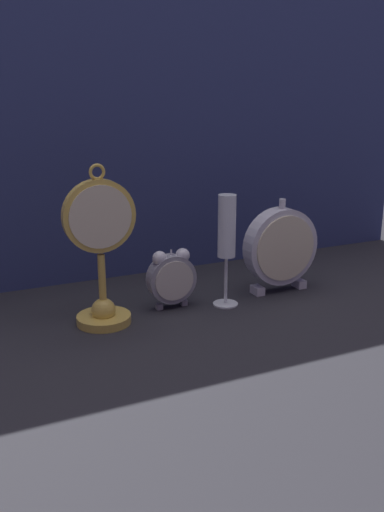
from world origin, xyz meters
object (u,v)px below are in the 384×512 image
Objects in this scene: pocket_watch_on_stand at (101,259)px; mantel_clock_silver at (281,247)px; champagne_flute at (227,235)px; alarm_clock_twin_bell at (172,276)px.

mantel_clock_silver is at bearing 1.66° from pocket_watch_on_stand.
pocket_watch_on_stand is 0.26m from champagne_flute.
alarm_clock_twin_bell is (0.15, 0.02, -0.06)m from pocket_watch_on_stand.
champagne_flute is at bearing -2.84° from pocket_watch_on_stand.
pocket_watch_on_stand is 2.48× the size of alarm_clock_twin_bell.
pocket_watch_on_stand is 0.16m from alarm_clock_twin_bell.
champagne_flute reaches higher than alarm_clock_twin_bell.
mantel_clock_silver is 0.89× the size of champagne_flute.
champagne_flute is at bearing -16.93° from alarm_clock_twin_bell.
alarm_clock_twin_bell is 0.59× the size of mantel_clock_silver.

